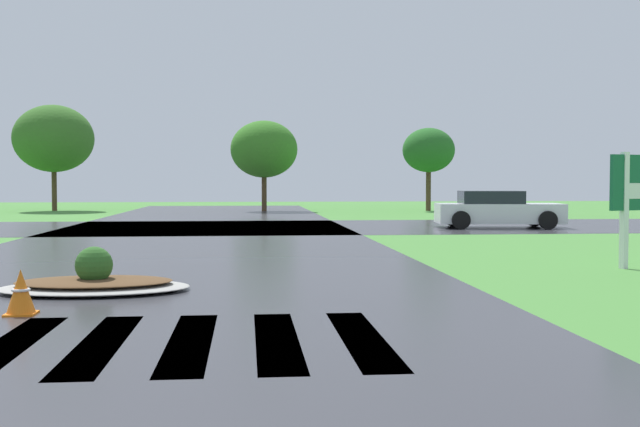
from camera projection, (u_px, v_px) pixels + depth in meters
asphalt_roadway at (154, 284)px, 12.40m from camera, size 10.07×80.00×0.01m
asphalt_cross_road at (205, 227)px, 27.75m from camera, size 90.00×9.07×0.01m
crosswalk_stripes at (101, 343)px, 7.90m from camera, size 5.85×3.12×0.01m
median_island at (94, 282)px, 11.62m from camera, size 2.85×1.74×0.68m
car_silver_hatch at (497, 210)px, 27.50m from camera, size 4.56×2.44×1.32m
traffic_cone at (21, 293)px, 9.57m from camera, size 0.37×0.37×0.57m
background_treeline at (116, 143)px, 42.58m from camera, size 34.88×5.77×5.94m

